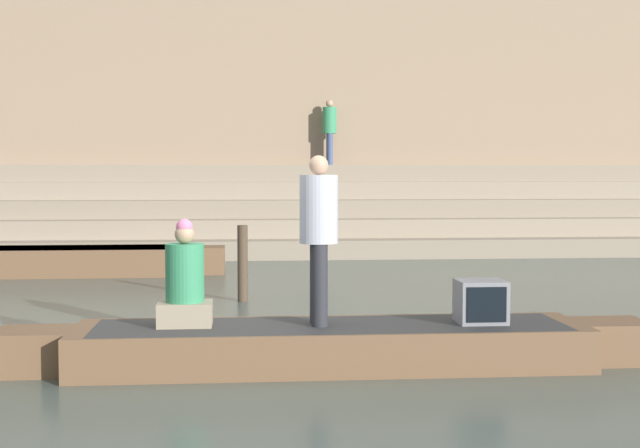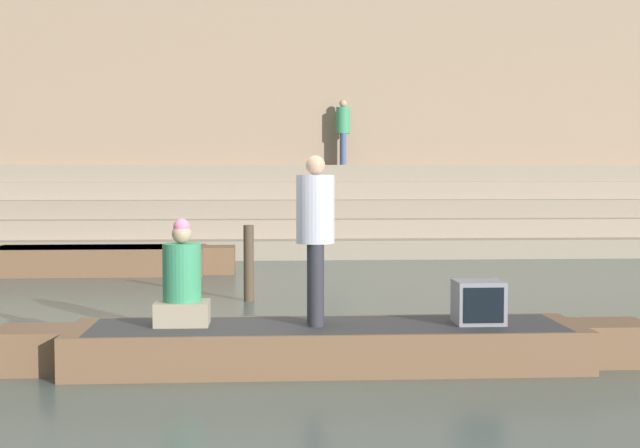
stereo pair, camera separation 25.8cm
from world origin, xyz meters
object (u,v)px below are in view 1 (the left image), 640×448
object	(u,v)px
mooring_post	(243,263)
moored_boat_shore	(85,260)
person_rowing	(185,284)
person_on_steps	(329,128)
rowboat_main	(331,344)
person_standing	(319,228)
tv_set	(481,301)

from	to	relation	value
mooring_post	moored_boat_shore	bearing A→B (deg)	127.92
person_rowing	person_on_steps	distance (m)	13.99
rowboat_main	person_standing	world-z (taller)	person_standing
person_standing	person_on_steps	distance (m)	13.77
person_standing	tv_set	distance (m)	1.73
person_on_steps	moored_boat_shore	bearing A→B (deg)	167.06
moored_boat_shore	mooring_post	size ratio (longest dim) A/B	4.62
person_rowing	mooring_post	distance (m)	4.45
person_rowing	tv_set	xyz separation A→B (m)	(2.85, -0.09, -0.19)
tv_set	person_on_steps	distance (m)	13.83
person_standing	tv_set	world-z (taller)	person_standing
person_standing	person_rowing	world-z (taller)	person_standing
tv_set	mooring_post	xyz separation A→B (m)	(-2.29, 4.49, -0.06)
tv_set	mooring_post	size ratio (longest dim) A/B	0.42
person_standing	person_rowing	distance (m)	1.38
person_standing	mooring_post	size ratio (longest dim) A/B	1.46
tv_set	rowboat_main	bearing A→B (deg)	-176.68
person_rowing	tv_set	size ratio (longest dim) A/B	2.21
tv_set	moored_boat_shore	bearing A→B (deg)	125.61
person_rowing	person_on_steps	bearing A→B (deg)	93.44
person_standing	person_on_steps	size ratio (longest dim) A/B	1.00
person_rowing	tv_set	distance (m)	2.86
person_standing	mooring_post	world-z (taller)	person_standing
person_rowing	moored_boat_shore	xyz separation A→B (m)	(-2.33, 8.11, -0.54)
rowboat_main	mooring_post	xyz separation A→B (m)	(-0.83, 4.49, 0.34)
rowboat_main	person_on_steps	distance (m)	13.97
rowboat_main	person_rowing	distance (m)	1.51
person_rowing	moored_boat_shore	size ratio (longest dim) A/B	0.20
person_standing	moored_boat_shore	distance (m)	8.98
moored_boat_shore	person_rowing	bearing A→B (deg)	-78.90
moored_boat_shore	mooring_post	world-z (taller)	mooring_post
rowboat_main	tv_set	distance (m)	1.51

